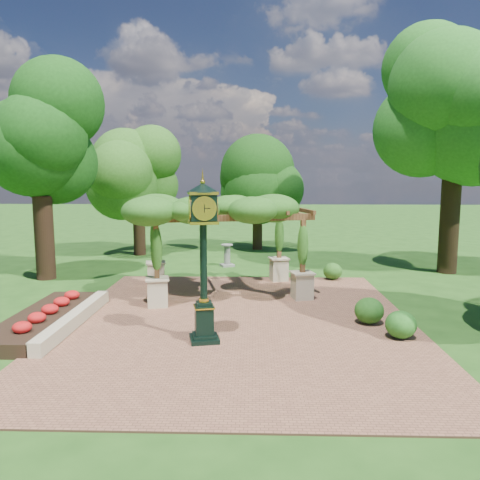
{
  "coord_description": "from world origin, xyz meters",
  "views": [
    {
      "loc": [
        0.43,
        -12.11,
        4.17
      ],
      "look_at": [
        0.0,
        2.5,
        2.2
      ],
      "focal_mm": 35.0,
      "sensor_mm": 36.0,
      "label": 1
    }
  ],
  "objects": [
    {
      "name": "tree_west_near",
      "position": [
        -8.13,
        6.58,
        6.01
      ],
      "size": [
        4.34,
        4.34,
        8.78
      ],
      "color": "#341F15",
      "rests_on": "ground"
    },
    {
      "name": "pergola",
      "position": [
        -0.61,
        4.44,
        2.92
      ],
      "size": [
        6.29,
        4.69,
        3.56
      ],
      "rotation": [
        0.0,
        0.0,
        0.22
      ],
      "color": "#C2B590",
      "rests_on": "brick_plaza"
    },
    {
      "name": "tree_west_far",
      "position": [
        -5.73,
        12.69,
        4.65
      ],
      "size": [
        3.41,
        3.41,
        6.81
      ],
      "color": "black",
      "rests_on": "ground"
    },
    {
      "name": "shrub_front",
      "position": [
        4.24,
        -0.35,
        0.4
      ],
      "size": [
        0.88,
        0.88,
        0.71
      ],
      "primitive_type": "ellipsoid",
      "rotation": [
        0.0,
        0.0,
        -0.12
      ],
      "color": "#23601B",
      "rests_on": "brick_plaza"
    },
    {
      "name": "shrub_back",
      "position": [
        3.65,
        6.64,
        0.38
      ],
      "size": [
        0.95,
        0.95,
        0.68
      ],
      "primitive_type": "ellipsoid",
      "rotation": [
        0.0,
        0.0,
        -0.31
      ],
      "color": "#265619",
      "rests_on": "brick_plaza"
    },
    {
      "name": "border_wall",
      "position": [
        -4.6,
        0.5,
        0.2
      ],
      "size": [
        0.35,
        5.0,
        0.4
      ],
      "primitive_type": "cube",
      "color": "#C6B793",
      "rests_on": "ground"
    },
    {
      "name": "shrub_mid",
      "position": [
        3.72,
        0.87,
        0.41
      ],
      "size": [
        0.9,
        0.9,
        0.74
      ],
      "primitive_type": "ellipsoid",
      "rotation": [
        0.0,
        0.0,
        -0.1
      ],
      "color": "#225718",
      "rests_on": "brick_plaza"
    },
    {
      "name": "ground",
      "position": [
        0.0,
        0.0,
        0.0
      ],
      "size": [
        120.0,
        120.0,
        0.0
      ],
      "primitive_type": "plane",
      "color": "#1E4714",
      "rests_on": "ground"
    },
    {
      "name": "brick_plaza",
      "position": [
        0.0,
        1.0,
        0.02
      ],
      "size": [
        10.0,
        12.0,
        0.04
      ],
      "primitive_type": "cube",
      "color": "brown",
      "rests_on": "ground"
    },
    {
      "name": "tree_north",
      "position": [
        0.64,
        14.84,
        4.04
      ],
      "size": [
        3.93,
        3.93,
        5.87
      ],
      "color": "#332414",
      "rests_on": "ground"
    },
    {
      "name": "pedestal_clock",
      "position": [
        -0.81,
        -0.72,
        2.44
      ],
      "size": [
        0.96,
        0.96,
        4.08
      ],
      "rotation": [
        0.0,
        0.0,
        0.22
      ],
      "color": "black",
      "rests_on": "brick_plaza"
    },
    {
      "name": "tree_east_far",
      "position": [
        8.94,
        8.36,
        7.86
      ],
      "size": [
        4.73,
        4.73,
        11.49
      ],
      "color": "black",
      "rests_on": "ground"
    },
    {
      "name": "sundial",
      "position": [
        -0.82,
        9.54,
        0.46
      ],
      "size": [
        0.76,
        0.76,
        1.05
      ],
      "rotation": [
        0.0,
        0.0,
        0.4
      ],
      "color": "gray",
      "rests_on": "ground"
    },
    {
      "name": "flower_bed",
      "position": [
        -5.5,
        0.5,
        0.18
      ],
      "size": [
        1.5,
        5.0,
        0.36
      ],
      "primitive_type": "cube",
      "color": "red",
      "rests_on": "ground"
    }
  ]
}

